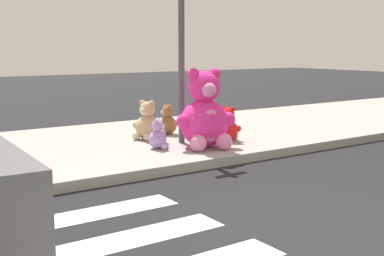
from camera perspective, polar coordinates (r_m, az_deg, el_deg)
name	(u,v)px	position (r m, az deg, el deg)	size (l,w,h in m)	color
ground_plane	(342,238)	(5.24, 16.63, -11.84)	(60.00, 60.00, 0.00)	black
sidewalk	(112,146)	(9.27, -9.08, -1.98)	(28.00, 4.40, 0.15)	#9E9B93
sign_pole	(181,47)	(8.88, -1.20, 9.17)	(0.56, 0.11, 3.20)	#4C4C51
plush_pink_large	(205,116)	(8.52, 1.47, 1.36)	(1.01, 0.95, 1.35)	#F22D93
plush_white	(207,120)	(9.86, 1.68, 0.85)	(0.53, 0.46, 0.68)	white
plush_brown	(167,122)	(9.88, -2.85, 0.65)	(0.40, 0.46, 0.59)	olive
plush_red	(228,127)	(9.22, 4.05, 0.13)	(0.46, 0.45, 0.63)	red
plush_lavender	(158,137)	(8.50, -3.83, -1.00)	(0.36, 0.36, 0.50)	#B28CD8
plush_tan	(147,124)	(9.36, -5.14, 0.49)	(0.52, 0.51, 0.73)	tan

